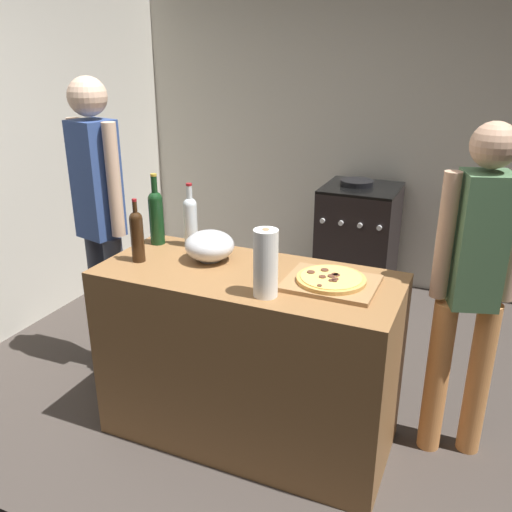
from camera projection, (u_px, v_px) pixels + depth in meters
The scene contains 14 objects.
ground_plane at pixel (313, 360), 3.53m from camera, with size 4.65×3.44×0.02m, color #3F3833.
kitchen_wall_rear at pixel (377, 126), 4.31m from camera, with size 4.65×0.10×2.60m, color silver.
kitchen_wall_left at pixel (39, 136), 3.83m from camera, with size 0.10×3.44×2.60m, color silver.
counter at pixel (248, 357), 2.70m from camera, with size 1.42×0.61×0.91m, color olive.
cutting_board at pixel (331, 283), 2.40m from camera, with size 0.40×0.32×0.02m, color #9E7247.
pizza at pixel (331, 279), 2.39m from camera, with size 0.31×0.31×0.03m.
mixing_bowl at pixel (210, 246), 2.66m from camera, with size 0.24×0.24×0.15m.
paper_towel_roll at pixel (266, 263), 2.26m from camera, with size 0.10×0.10×0.30m.
wine_bottle_clear at pixel (156, 214), 2.86m from camera, with size 0.08×0.08×0.38m.
wine_bottle_amber at pixel (190, 219), 2.83m from camera, with size 0.07×0.07×0.34m.
wine_bottle_dark at pixel (137, 234), 2.63m from camera, with size 0.06×0.06×0.31m.
stove at pixel (358, 242), 4.28m from camera, with size 0.56×0.58×0.94m.
person_in_stripes at pixel (100, 211), 3.10m from camera, with size 0.37×0.24×1.75m.
person_in_red at pixel (473, 279), 2.43m from camera, with size 0.35×0.25×1.62m.
Camera 1 is at (0.88, -1.52, 1.90)m, focal length 38.20 mm.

